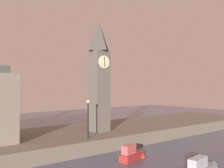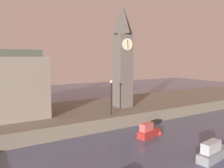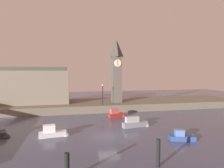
% 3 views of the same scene
% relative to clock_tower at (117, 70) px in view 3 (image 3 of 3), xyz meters
% --- Properties ---
extents(ground_plane, '(120.00, 120.00, 0.00)m').
position_rel_clock_tower_xyz_m(ground_plane, '(-5.42, -18.38, -8.68)').
color(ground_plane, '#474C66').
extents(far_embankment, '(70.00, 12.00, 1.50)m').
position_rel_clock_tower_xyz_m(far_embankment, '(-5.42, 1.62, -7.93)').
color(far_embankment, '#6B6051').
rests_on(far_embankment, ground).
extents(clock_tower, '(2.27, 2.32, 13.80)m').
position_rel_clock_tower_xyz_m(clock_tower, '(0.00, 0.00, 0.00)').
color(clock_tower, '#5B544C').
rests_on(clock_tower, far_embankment).
extents(parliament_hall, '(18.04, 6.61, 11.88)m').
position_rel_clock_tower_xyz_m(parliament_hall, '(-19.74, 2.19, -3.34)').
color(parliament_hall, slate).
rests_on(parliament_hall, far_embankment).
extents(streetlamp, '(0.36, 0.36, 4.18)m').
position_rel_clock_tower_xyz_m(streetlamp, '(-3.63, -3.04, -4.60)').
color(streetlamp, black).
rests_on(streetlamp, far_embankment).
extents(mooring_post_left, '(0.39, 0.39, 2.05)m').
position_rel_clock_tower_xyz_m(mooring_post_left, '(-10.38, -27.67, -7.65)').
color(mooring_post_left, black).
rests_on(mooring_post_left, ground).
extents(mooring_post_right, '(0.32, 0.32, 2.40)m').
position_rel_clock_tower_xyz_m(mooring_post_right, '(-2.75, -27.20, -7.48)').
color(mooring_post_right, black).
rests_on(mooring_post_right, ground).
extents(boat_tour_blue, '(3.72, 1.88, 1.37)m').
position_rel_clock_tower_xyz_m(boat_tour_blue, '(3.23, -21.61, -8.27)').
color(boat_tour_blue, '#2D4C93').
rests_on(boat_tour_blue, ground).
extents(boat_ferry_white, '(3.99, 1.66, 1.58)m').
position_rel_clock_tower_xyz_m(boat_ferry_white, '(-12.08, -16.93, -8.19)').
color(boat_ferry_white, silver).
rests_on(boat_ferry_white, ground).
extents(boat_dinghy_red, '(3.43, 1.66, 1.52)m').
position_rel_clock_tower_xyz_m(boat_dinghy_red, '(-1.82, -8.12, -8.13)').
color(boat_dinghy_red, maroon).
rests_on(boat_dinghy_red, ground).
extents(boat_cruiser_grey, '(4.45, 1.64, 1.65)m').
position_rel_clock_tower_xyz_m(boat_cruiser_grey, '(-0.49, -14.94, -8.11)').
color(boat_cruiser_grey, gray).
rests_on(boat_cruiser_grey, ground).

